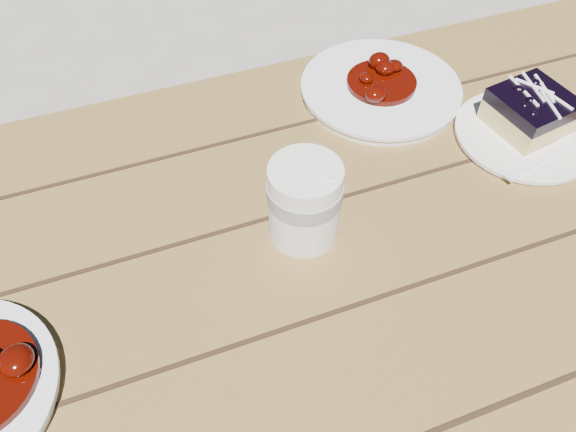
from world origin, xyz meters
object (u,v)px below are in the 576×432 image
object	(u,v)px
dessert_plate	(524,136)
blueberry_cake	(531,111)
picnic_table	(248,342)
second_plate	(380,89)
coffee_cup	(305,202)

from	to	relation	value
dessert_plate	blueberry_cake	size ratio (longest dim) A/B	1.72
dessert_plate	blueberry_cake	xyz separation A→B (m)	(0.01, 0.01, 0.03)
picnic_table	blueberry_cake	distance (m)	0.53
second_plate	blueberry_cake	bearing A→B (deg)	-43.77
dessert_plate	coffee_cup	size ratio (longest dim) A/B	1.77
blueberry_cake	coffee_cup	size ratio (longest dim) A/B	1.03
coffee_cup	second_plate	world-z (taller)	coffee_cup
picnic_table	blueberry_cake	world-z (taller)	blueberry_cake
coffee_cup	picnic_table	bearing A→B (deg)	-155.49
picnic_table	blueberry_cake	xyz separation A→B (m)	(0.48, 0.11, 0.20)
dessert_plate	blueberry_cake	distance (m)	0.04
blueberry_cake	picnic_table	bearing A→B (deg)	-176.05
picnic_table	blueberry_cake	size ratio (longest dim) A/B	17.33
blueberry_cake	dessert_plate	bearing A→B (deg)	-132.49
picnic_table	second_plate	bearing A→B (deg)	39.76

